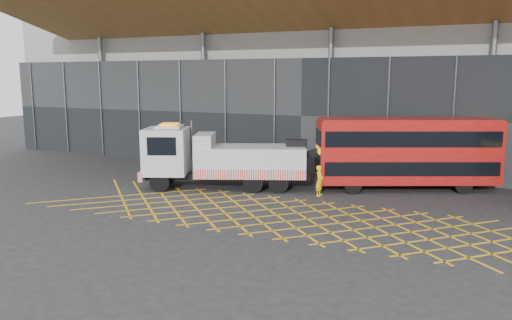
% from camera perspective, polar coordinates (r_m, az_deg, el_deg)
% --- Properties ---
extents(ground_plane, '(120.00, 120.00, 0.00)m').
position_cam_1_polar(ground_plane, '(26.81, -7.21, -5.10)').
color(ground_plane, '#242426').
extents(road_markings, '(27.96, 7.16, 0.01)m').
position_cam_1_polar(road_markings, '(24.40, 4.11, -6.51)').
color(road_markings, '#ECAA16').
rests_on(road_markings, ground_plane).
extents(construction_building, '(55.00, 23.97, 18.00)m').
position_cam_1_polar(construction_building, '(42.14, 8.48, 12.47)').
color(construction_building, gray).
rests_on(construction_building, ground_plane).
extents(recovery_truck, '(11.23, 6.27, 4.03)m').
position_cam_1_polar(recovery_truck, '(30.23, -4.31, 0.22)').
color(recovery_truck, black).
rests_on(recovery_truck, ground_plane).
extents(bus_towed, '(10.58, 6.62, 4.30)m').
position_cam_1_polar(bus_towed, '(30.99, 16.83, 1.04)').
color(bus_towed, '#9E0F0C').
rests_on(bus_towed, ground_plane).
extents(worker, '(0.45, 0.66, 1.75)m').
position_cam_1_polar(worker, '(28.61, 7.28, -2.37)').
color(worker, yellow).
rests_on(worker, ground_plane).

